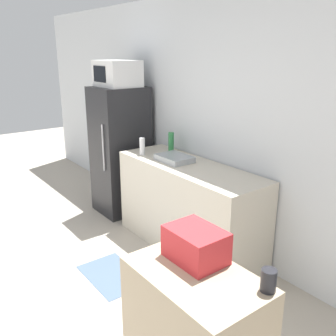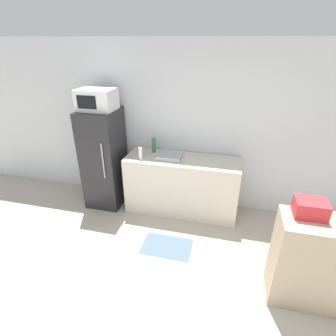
% 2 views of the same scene
% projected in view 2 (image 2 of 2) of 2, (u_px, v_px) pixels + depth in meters
% --- Properties ---
extents(wall_back, '(8.00, 0.06, 2.60)m').
position_uv_depth(wall_back, '(181.00, 128.00, 4.14)').
color(wall_back, silver).
rests_on(wall_back, ground_plane).
extents(refrigerator, '(0.57, 0.64, 1.61)m').
position_uv_depth(refrigerator, '(104.00, 159.00, 4.27)').
color(refrigerator, '#232326').
rests_on(refrigerator, ground_plane).
extents(microwave, '(0.53, 0.42, 0.31)m').
position_uv_depth(microwave, '(97.00, 99.00, 3.84)').
color(microwave, white).
rests_on(microwave, refrigerator).
extents(counter, '(1.75, 0.60, 0.93)m').
position_uv_depth(counter, '(182.00, 185.00, 4.19)').
color(counter, beige).
rests_on(counter, ground_plane).
extents(sink_basin, '(0.37, 0.27, 0.06)m').
position_uv_depth(sink_basin, '(169.00, 157.00, 3.99)').
color(sink_basin, '#9EA3A8').
rests_on(sink_basin, counter).
extents(bottle_tall, '(0.06, 0.06, 0.23)m').
position_uv_depth(bottle_tall, '(154.00, 145.00, 4.17)').
color(bottle_tall, '#2D7F42').
rests_on(bottle_tall, counter).
extents(bottle_short, '(0.06, 0.06, 0.19)m').
position_uv_depth(bottle_short, '(140.00, 153.00, 3.94)').
color(bottle_short, silver).
rests_on(bottle_short, counter).
extents(shelf_cabinet, '(0.70, 0.44, 1.01)m').
position_uv_depth(shelf_cabinet, '(309.00, 261.00, 2.70)').
color(shelf_cabinet, tan).
rests_on(shelf_cabinet, ground_plane).
extents(basket, '(0.30, 0.22, 0.17)m').
position_uv_depth(basket, '(310.00, 208.00, 2.52)').
color(basket, red).
rests_on(basket, shelf_cabinet).
extents(kitchen_rug, '(0.68, 0.44, 0.01)m').
position_uv_depth(kitchen_rug, '(167.00, 246.00, 3.60)').
color(kitchen_rug, slate).
rests_on(kitchen_rug, ground_plane).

